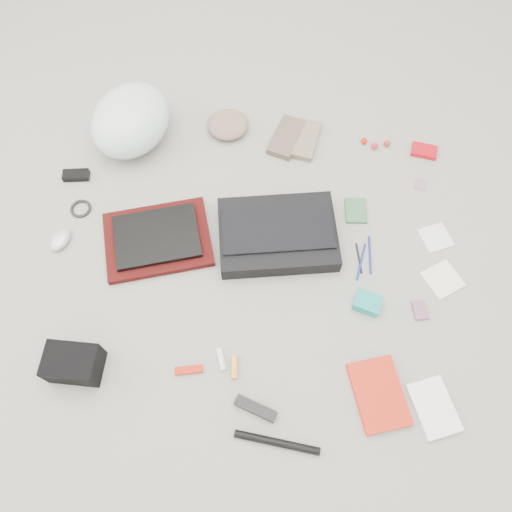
# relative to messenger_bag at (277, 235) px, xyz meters

# --- Properties ---
(ground_plane) EXTENTS (4.00, 4.00, 0.00)m
(ground_plane) POSITION_rel_messenger_bag_xyz_m (-0.07, -0.10, -0.04)
(ground_plane) COLOR gray
(messenger_bag) EXTENTS (0.48, 0.37, 0.07)m
(messenger_bag) POSITION_rel_messenger_bag_xyz_m (0.00, 0.00, 0.00)
(messenger_bag) COLOR black
(messenger_bag) RESTS_ON ground_plane
(bag_flap) EXTENTS (0.43, 0.25, 0.01)m
(bag_flap) POSITION_rel_messenger_bag_xyz_m (0.00, -0.00, 0.04)
(bag_flap) COLOR black
(bag_flap) RESTS_ON messenger_bag
(laptop_sleeve) EXTENTS (0.46, 0.39, 0.03)m
(laptop_sleeve) POSITION_rel_messenger_bag_xyz_m (-0.45, -0.05, -0.02)
(laptop_sleeve) COLOR #370807
(laptop_sleeve) RESTS_ON ground_plane
(laptop) EXTENTS (0.36, 0.30, 0.02)m
(laptop) POSITION_rel_messenger_bag_xyz_m (-0.45, -0.05, 0.00)
(laptop) COLOR black
(laptop) RESTS_ON laptop_sleeve
(bike_helmet) EXTENTS (0.40, 0.44, 0.22)m
(bike_helmet) POSITION_rel_messenger_bag_xyz_m (-0.62, 0.43, 0.07)
(bike_helmet) COLOR white
(bike_helmet) RESTS_ON ground_plane
(beanie) EXTENTS (0.19, 0.19, 0.06)m
(beanie) POSITION_rel_messenger_bag_xyz_m (-0.24, 0.51, -0.01)
(beanie) COLOR #856D57
(beanie) RESTS_ON ground_plane
(mitten_left) EXTENTS (0.16, 0.22, 0.03)m
(mitten_left) POSITION_rel_messenger_bag_xyz_m (0.01, 0.48, -0.02)
(mitten_left) COLOR brown
(mitten_left) RESTS_ON ground_plane
(mitten_right) EXTENTS (0.13, 0.21, 0.03)m
(mitten_right) POSITION_rel_messenger_bag_xyz_m (0.08, 0.47, -0.02)
(mitten_right) COLOR #806F5A
(mitten_right) RESTS_ON ground_plane
(power_brick) EXTENTS (0.11, 0.06, 0.03)m
(power_brick) POSITION_rel_messenger_bag_xyz_m (-0.83, 0.21, -0.02)
(power_brick) COLOR black
(power_brick) RESTS_ON ground_plane
(cable_coil) EXTENTS (0.09, 0.09, 0.01)m
(cable_coil) POSITION_rel_messenger_bag_xyz_m (-0.77, 0.06, -0.03)
(cable_coil) COLOR black
(cable_coil) RESTS_ON ground_plane
(mouse) EXTENTS (0.09, 0.12, 0.04)m
(mouse) POSITION_rel_messenger_bag_xyz_m (-0.81, -0.08, -0.02)
(mouse) COLOR #B3B3B3
(mouse) RESTS_ON ground_plane
(camera_bag) EXTENTS (0.17, 0.12, 0.11)m
(camera_bag) POSITION_rel_messenger_bag_xyz_m (-0.63, -0.55, 0.02)
(camera_bag) COLOR black
(camera_bag) RESTS_ON ground_plane
(multitool) EXTENTS (0.10, 0.04, 0.01)m
(multitool) POSITION_rel_messenger_bag_xyz_m (-0.26, -0.52, -0.03)
(multitool) COLOR #B51705
(multitool) RESTS_ON ground_plane
(toiletry_tube_white) EXTENTS (0.04, 0.08, 0.02)m
(toiletry_tube_white) POSITION_rel_messenger_bag_xyz_m (-0.16, -0.48, -0.03)
(toiletry_tube_white) COLOR silver
(toiletry_tube_white) RESTS_ON ground_plane
(toiletry_tube_orange) EXTENTS (0.03, 0.08, 0.02)m
(toiletry_tube_orange) POSITION_rel_messenger_bag_xyz_m (-0.11, -0.50, -0.02)
(toiletry_tube_orange) COLOR orange
(toiletry_tube_orange) RESTS_ON ground_plane
(u_lock) EXTENTS (0.14, 0.08, 0.03)m
(u_lock) POSITION_rel_messenger_bag_xyz_m (-0.03, -0.63, -0.02)
(u_lock) COLOR black
(u_lock) RESTS_ON ground_plane
(bike_pump) EXTENTS (0.27, 0.06, 0.03)m
(bike_pump) POSITION_rel_messenger_bag_xyz_m (0.05, -0.73, -0.02)
(bike_pump) COLOR black
(bike_pump) RESTS_ON ground_plane
(book_red) EXTENTS (0.22, 0.27, 0.02)m
(book_red) POSITION_rel_messenger_bag_xyz_m (0.37, -0.55, -0.02)
(book_red) COLOR red
(book_red) RESTS_ON ground_plane
(book_white) EXTENTS (0.18, 0.21, 0.02)m
(book_white) POSITION_rel_messenger_bag_xyz_m (0.55, -0.58, -0.03)
(book_white) COLOR white
(book_white) RESTS_ON ground_plane
(notepad) EXTENTS (0.09, 0.11, 0.01)m
(notepad) POSITION_rel_messenger_bag_xyz_m (0.30, 0.15, -0.03)
(notepad) COLOR #336239
(notepad) RESTS_ON ground_plane
(pen_blue) EXTENTS (0.04, 0.15, 0.01)m
(pen_blue) POSITION_rel_messenger_bag_xyz_m (0.32, -0.07, -0.03)
(pen_blue) COLOR navy
(pen_blue) RESTS_ON ground_plane
(pen_black) EXTENTS (0.03, 0.12, 0.01)m
(pen_black) POSITION_rel_messenger_bag_xyz_m (0.31, -0.06, -0.03)
(pen_black) COLOR black
(pen_black) RESTS_ON ground_plane
(pen_navy) EXTENTS (0.01, 0.15, 0.01)m
(pen_navy) POSITION_rel_messenger_bag_xyz_m (0.35, -0.04, -0.03)
(pen_navy) COLOR navy
(pen_navy) RESTS_ON ground_plane
(accordion_wallet) EXTENTS (0.11, 0.09, 0.04)m
(accordion_wallet) POSITION_rel_messenger_bag_xyz_m (0.33, -0.24, -0.01)
(accordion_wallet) COLOR #119893
(accordion_wallet) RESTS_ON ground_plane
(card_deck) EXTENTS (0.06, 0.08, 0.01)m
(card_deck) POSITION_rel_messenger_bag_xyz_m (0.52, -0.24, -0.03)
(card_deck) COLOR #8B5874
(card_deck) RESTS_ON ground_plane
(napkin_top) EXTENTS (0.14, 0.14, 0.01)m
(napkin_top) POSITION_rel_messenger_bag_xyz_m (0.60, 0.06, -0.03)
(napkin_top) COLOR silver
(napkin_top) RESTS_ON ground_plane
(napkin_bottom) EXTENTS (0.16, 0.16, 0.01)m
(napkin_bottom) POSITION_rel_messenger_bag_xyz_m (0.61, -0.11, -0.03)
(napkin_bottom) COLOR white
(napkin_bottom) RESTS_ON ground_plane
(lollipop_a) EXTENTS (0.03, 0.03, 0.03)m
(lollipop_a) POSITION_rel_messenger_bag_xyz_m (0.33, 0.49, -0.02)
(lollipop_a) COLOR #B01A04
(lollipop_a) RESTS_ON ground_plane
(lollipop_b) EXTENTS (0.04, 0.04, 0.03)m
(lollipop_b) POSITION_rel_messenger_bag_xyz_m (0.37, 0.46, -0.02)
(lollipop_b) COLOR #AB1E29
(lollipop_b) RESTS_ON ground_plane
(lollipop_c) EXTENTS (0.03, 0.03, 0.03)m
(lollipop_c) POSITION_rel_messenger_bag_xyz_m (0.42, 0.48, -0.02)
(lollipop_c) COLOR #9E311B
(lollipop_c) RESTS_ON ground_plane
(altoids_tin) EXTENTS (0.11, 0.08, 0.02)m
(altoids_tin) POSITION_rel_messenger_bag_xyz_m (0.58, 0.46, -0.03)
(altoids_tin) COLOR #B50D17
(altoids_tin) RESTS_ON ground_plane
(stamp_sheet) EXTENTS (0.06, 0.06, 0.00)m
(stamp_sheet) POSITION_rel_messenger_bag_xyz_m (0.56, 0.30, -0.03)
(stamp_sheet) COLOR gray
(stamp_sheet) RESTS_ON ground_plane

